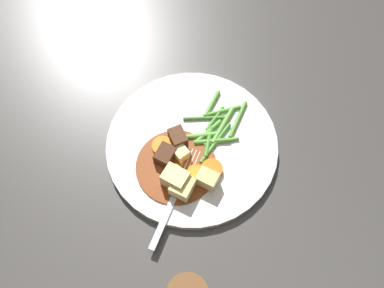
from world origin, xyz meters
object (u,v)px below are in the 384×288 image
at_px(carrot_slice_0, 163,146).
at_px(fork, 176,194).
at_px(meat_chunk_0, 178,138).
at_px(carrot_slice_3, 212,169).
at_px(potato_chunk_0, 175,179).
at_px(carrot_slice_2, 174,172).
at_px(potato_chunk_2, 183,155).
at_px(meat_chunk_1, 165,155).
at_px(potato_chunk_1, 182,187).
at_px(dinner_plate, 192,146).
at_px(carrot_slice_1, 195,173).
at_px(potato_chunk_3, 207,179).

xyz_separation_m(carrot_slice_0, fork, (0.05, 0.07, -0.00)).
bearing_deg(meat_chunk_0, carrot_slice_3, 86.38).
bearing_deg(fork, potato_chunk_0, -139.50).
relative_size(carrot_slice_2, carrot_slice_3, 0.73).
height_order(carrot_slice_2, potato_chunk_2, potato_chunk_2).
distance_m(meat_chunk_1, fork, 0.06).
height_order(potato_chunk_1, potato_chunk_2, potato_chunk_1).
relative_size(potato_chunk_0, meat_chunk_0, 1.21).
height_order(meat_chunk_1, fork, meat_chunk_1).
height_order(carrot_slice_0, meat_chunk_1, meat_chunk_1).
bearing_deg(dinner_plate, carrot_slice_3, 73.10).
bearing_deg(carrot_slice_0, potato_chunk_1, 64.06).
bearing_deg(fork, potato_chunk_1, 161.57).
xyz_separation_m(meat_chunk_0, meat_chunk_1, (0.04, 0.00, -0.00)).
bearing_deg(carrot_slice_1, fork, -3.75).
distance_m(carrot_slice_3, potato_chunk_2, 0.05).
height_order(dinner_plate, carrot_slice_2, carrot_slice_2).
xyz_separation_m(carrot_slice_2, potato_chunk_2, (-0.03, -0.01, 0.00)).
bearing_deg(carrot_slice_2, potato_chunk_2, -167.79).
xyz_separation_m(potato_chunk_3, meat_chunk_1, (0.01, -0.08, -0.00)).
bearing_deg(potato_chunk_0, potato_chunk_1, 81.84).
bearing_deg(potato_chunk_2, potato_chunk_3, 81.43).
relative_size(carrot_slice_2, potato_chunk_2, 1.08).
relative_size(carrot_slice_3, fork, 0.20).
height_order(carrot_slice_1, potato_chunk_1, potato_chunk_1).
bearing_deg(carrot_slice_0, carrot_slice_1, 87.84).
relative_size(carrot_slice_1, carrot_slice_2, 1.01).
height_order(potato_chunk_3, meat_chunk_0, same).
xyz_separation_m(carrot_slice_2, potato_chunk_3, (-0.02, 0.05, 0.01)).
xyz_separation_m(potato_chunk_0, meat_chunk_0, (-0.06, -0.04, -0.00)).
bearing_deg(potato_chunk_0, potato_chunk_2, -154.85).
distance_m(dinner_plate, carrot_slice_3, 0.06).
bearing_deg(potato_chunk_2, potato_chunk_1, 39.47).
height_order(carrot_slice_0, carrot_slice_2, carrot_slice_2).
distance_m(potato_chunk_1, meat_chunk_1, 0.06).
bearing_deg(fork, potato_chunk_2, -150.31).
xyz_separation_m(carrot_slice_3, potato_chunk_1, (0.05, -0.01, 0.01)).
bearing_deg(meat_chunk_1, carrot_slice_3, 113.66).
bearing_deg(potato_chunk_2, meat_chunk_1, -47.32).
xyz_separation_m(carrot_slice_1, potato_chunk_1, (0.03, 0.00, 0.01)).
xyz_separation_m(potato_chunk_2, potato_chunk_3, (0.01, 0.06, 0.00)).
bearing_deg(potato_chunk_0, carrot_slice_3, 149.68).
distance_m(carrot_slice_0, carrot_slice_3, 0.09).
height_order(carrot_slice_1, carrot_slice_3, carrot_slice_1).
bearing_deg(carrot_slice_0, fork, 55.35).
xyz_separation_m(potato_chunk_2, fork, (0.05, 0.03, -0.01)).
height_order(dinner_plate, fork, fork).
distance_m(potato_chunk_2, meat_chunk_0, 0.03).
distance_m(potato_chunk_0, potato_chunk_3, 0.05).
relative_size(carrot_slice_3, potato_chunk_2, 1.49).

